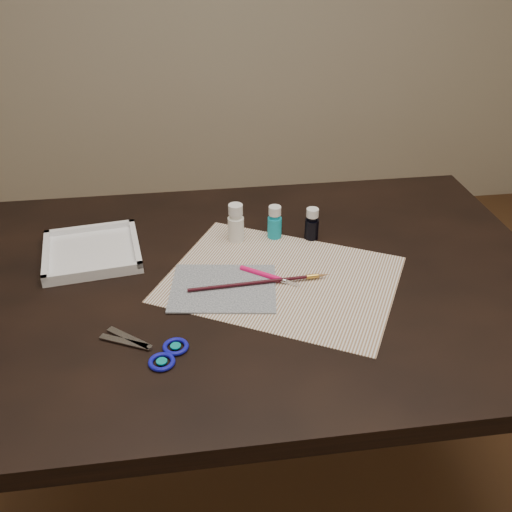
{
  "coord_description": "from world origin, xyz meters",
  "views": [
    {
      "loc": [
        -0.14,
        -1.02,
        1.44
      ],
      "look_at": [
        0.0,
        0.0,
        0.8
      ],
      "focal_mm": 40.0,
      "sensor_mm": 36.0,
      "label": 1
    }
  ],
  "objects": [
    {
      "name": "paintbrush",
      "position": [
        0.0,
        -0.04,
        0.76
      ],
      "size": [
        0.3,
        0.03,
        0.01
      ],
      "primitive_type": null,
      "rotation": [
        0.0,
        0.0,
        0.06
      ],
      "color": "black",
      "rests_on": "canvas"
    },
    {
      "name": "paint_bottle_cyan",
      "position": [
        0.07,
        0.16,
        0.79
      ],
      "size": [
        0.04,
        0.04,
        0.08
      ],
      "primitive_type": "cylinder",
      "rotation": [
        0.0,
        0.0,
        0.29
      ],
      "color": "#11A1BC",
      "rests_on": "table"
    },
    {
      "name": "paper",
      "position": [
        0.05,
        -0.02,
        0.75
      ],
      "size": [
        0.59,
        0.54,
        0.0
      ],
      "primitive_type": "cube",
      "rotation": [
        0.0,
        0.0,
        -0.5
      ],
      "color": "white",
      "rests_on": "table"
    },
    {
      "name": "canvas",
      "position": [
        -0.07,
        -0.04,
        0.75
      ],
      "size": [
        0.24,
        0.2,
        0.0
      ],
      "primitive_type": "cube",
      "rotation": [
        0.0,
        0.0,
        -0.15
      ],
      "color": "black",
      "rests_on": "paper"
    },
    {
      "name": "scissors",
      "position": [
        -0.24,
        -0.21,
        0.75
      ],
      "size": [
        0.21,
        0.17,
        0.01
      ],
      "primitive_type": null,
      "rotation": [
        0.0,
        0.0,
        2.68
      ],
      "color": "silver",
      "rests_on": "table"
    },
    {
      "name": "ground",
      "position": [
        0.0,
        0.0,
        -0.01
      ],
      "size": [
        3.5,
        3.5,
        0.02
      ],
      "primitive_type": "cube",
      "color": "#422614",
      "rests_on": "ground"
    },
    {
      "name": "palette_tray",
      "position": [
        -0.36,
        0.13,
        0.76
      ],
      "size": [
        0.24,
        0.24,
        0.03
      ],
      "primitive_type": "cube",
      "rotation": [
        0.0,
        0.0,
        0.13
      ],
      "color": "white",
      "rests_on": "table"
    },
    {
      "name": "paint_bottle_navy",
      "position": [
        0.15,
        0.14,
        0.79
      ],
      "size": [
        0.04,
        0.04,
        0.08
      ],
      "primitive_type": "cylinder",
      "rotation": [
        0.0,
        0.0,
        -0.16
      ],
      "color": "black",
      "rests_on": "table"
    },
    {
      "name": "paint_bottle_white",
      "position": [
        -0.03,
        0.16,
        0.8
      ],
      "size": [
        0.04,
        0.04,
        0.09
      ],
      "primitive_type": "cylinder",
      "rotation": [
        0.0,
        0.0,
        0.15
      ],
      "color": "white",
      "rests_on": "table"
    },
    {
      "name": "craft_knife",
      "position": [
        0.03,
        -0.02,
        0.76
      ],
      "size": [
        0.12,
        0.1,
        0.01
      ],
      "primitive_type": null,
      "rotation": [
        0.0,
        0.0,
        -0.65
      ],
      "color": "#F10F62",
      "rests_on": "paper"
    },
    {
      "name": "table",
      "position": [
        0.0,
        0.0,
        0.38
      ],
      "size": [
        1.3,
        0.9,
        0.75
      ],
      "primitive_type": "cube",
      "color": "black",
      "rests_on": "ground"
    }
  ]
}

